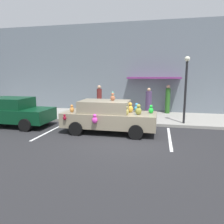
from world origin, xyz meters
TOP-DOWN VIEW (x-y plane):
  - ground_plane at (0.00, 0.00)m, footprint 60.00×60.00m
  - sidewalk at (0.00, 5.00)m, footprint 24.00×4.00m
  - storefront_building at (0.01, 7.14)m, footprint 24.00×1.25m
  - parking_stripe_front at (1.97, 1.00)m, footprint 0.12×3.60m
  - parking_stripe_rear at (-3.78, 1.00)m, footprint 0.12×3.60m
  - plush_covered_car at (-0.90, 1.30)m, footprint 4.44×2.01m
  - parked_sedan_behind at (-6.25, 1.49)m, footprint 4.10×2.04m
  - teddy_bear_on_sidewalk at (-0.91, 3.52)m, footprint 0.33×0.28m
  - street_lamp_post at (2.80, 3.50)m, footprint 0.28×0.28m
  - pedestrian_near_shopfront at (2.01, 6.50)m, footprint 0.32×0.32m
  - pedestrian_walking_past at (-2.53, 5.42)m, footprint 0.33×0.33m
  - pedestrian_by_lamp at (0.81, 4.72)m, footprint 0.38×0.38m

SIDE VIEW (x-z plane):
  - ground_plane at x=0.00m, z-range 0.00..0.00m
  - parking_stripe_front at x=1.97m, z-range 0.00..0.01m
  - parking_stripe_rear at x=-3.78m, z-range 0.00..0.01m
  - sidewalk at x=0.00m, z-range 0.00..0.15m
  - teddy_bear_on_sidewalk at x=-0.91m, z-range 0.13..0.76m
  - parked_sedan_behind at x=-6.25m, z-range 0.02..1.56m
  - plush_covered_car at x=-0.90m, z-range -0.18..1.78m
  - pedestrian_by_lamp at x=0.81m, z-range 0.08..1.90m
  - pedestrian_walking_past at x=-2.53m, z-range 0.10..2.00m
  - pedestrian_near_shopfront at x=2.01m, z-range 0.10..2.04m
  - street_lamp_post at x=2.80m, z-range 0.57..4.13m
  - storefront_building at x=0.01m, z-range -0.01..6.39m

